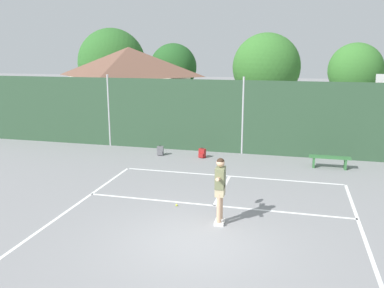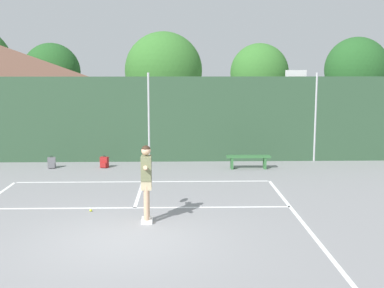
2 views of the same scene
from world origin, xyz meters
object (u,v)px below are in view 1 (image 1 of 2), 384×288
basketball_hoop (384,102)px  backpack_grey (160,151)px  backpack_red (202,153)px  tennis_player (220,185)px  tennis_ball (177,205)px  courtside_bench (330,159)px

basketball_hoop → backpack_grey: basketball_hoop is taller
basketball_hoop → backpack_grey: size_ratio=7.67×
basketball_hoop → backpack_red: basketball_hoop is taller
tennis_player → backpack_red: tennis_player is taller
backpack_grey → backpack_red: (1.91, 0.04, 0.00)m
basketball_hoop → tennis_ball: 11.67m
tennis_player → backpack_grey: size_ratio=4.01×
backpack_grey → backpack_red: size_ratio=1.00×
tennis_ball → backpack_grey: 6.13m
tennis_ball → backpack_grey: size_ratio=0.14×
backpack_grey → courtside_bench: 7.20m
tennis_player → courtside_bench: size_ratio=1.16×
basketball_hoop → courtside_bench: (-2.46, -3.51, -1.95)m
backpack_red → backpack_grey: bearing=-178.8°
backpack_red → tennis_player: bearing=-73.2°
basketball_hoop → backpack_grey: (-9.65, -3.23, -2.12)m
tennis_ball → tennis_player: bearing=-31.7°
basketball_hoop → backpack_grey: bearing=-161.5°
tennis_player → courtside_bench: (3.29, 6.27, -0.75)m
tennis_ball → backpack_red: 5.70m
backpack_grey → courtside_bench: size_ratio=0.29×
tennis_ball → backpack_grey: bearing=113.2°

